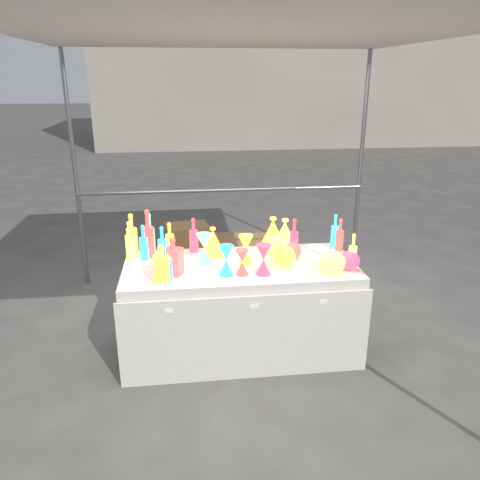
{
  "coord_description": "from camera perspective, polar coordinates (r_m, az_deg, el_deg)",
  "views": [
    {
      "loc": [
        -0.41,
        -3.36,
        2.13
      ],
      "look_at": [
        0.0,
        0.0,
        0.95
      ],
      "focal_mm": 35.0,
      "sensor_mm": 36.0,
      "label": 1
    }
  ],
  "objects": [
    {
      "name": "lampshade_0",
      "position": [
        3.79,
        -3.31,
        -0.2
      ],
      "size": [
        0.22,
        0.22,
        0.24
      ],
      "primitive_type": null,
      "rotation": [
        0.0,
        0.0,
        -0.09
      ],
      "color": "#CFE630",
      "rests_on": "display_table"
    },
    {
      "name": "cardboard_box_flat",
      "position": [
        6.31,
        0.23,
        -0.17
      ],
      "size": [
        0.87,
        0.68,
        0.07
      ],
      "primitive_type": "cube",
      "rotation": [
        0.0,
        0.0,
        -0.15
      ],
      "color": "#A6794B",
      "rests_on": "ground"
    },
    {
      "name": "bottle_4",
      "position": [
        3.78,
        -13.26,
        -0.09
      ],
      "size": [
        0.1,
        0.1,
        0.32
      ],
      "primitive_type": null,
      "rotation": [
        0.0,
        0.0,
        -0.37
      ],
      "color": "#14817F",
      "rests_on": "display_table"
    },
    {
      "name": "lampshade_3",
      "position": [
        3.87,
        5.47,
        0.53
      ],
      "size": [
        0.32,
        0.32,
        0.29
      ],
      "primitive_type": null,
      "rotation": [
        0.0,
        0.0,
        -0.38
      ],
      "color": "#14817F",
      "rests_on": "display_table"
    },
    {
      "name": "bottle_7",
      "position": [
        3.68,
        -9.45,
        -0.56
      ],
      "size": [
        0.09,
        0.09,
        0.3
      ],
      "primitive_type": null,
      "rotation": [
        0.0,
        0.0,
        0.34
      ],
      "color": "#198D20",
      "rests_on": "display_table"
    },
    {
      "name": "bottle_0",
      "position": [
        3.92,
        -13.05,
        0.77
      ],
      "size": [
        0.1,
        0.1,
        0.34
      ],
      "primitive_type": null,
      "rotation": [
        0.0,
        0.0,
        -0.16
      ],
      "color": "red",
      "rests_on": "display_table"
    },
    {
      "name": "bottle_2",
      "position": [
        3.8,
        -11.13,
        0.77
      ],
      "size": [
        0.11,
        0.11,
        0.4
      ],
      "primitive_type": null,
      "rotation": [
        0.0,
        0.0,
        0.34
      ],
      "color": "orange",
      "rests_on": "display_table"
    },
    {
      "name": "globe_1",
      "position": [
        3.53,
        11.17,
        -2.79
      ],
      "size": [
        0.25,
        0.25,
        0.15
      ],
      "primitive_type": null,
      "rotation": [
        0.0,
        0.0,
        0.4
      ],
      "color": "#14817F",
      "rests_on": "display_table"
    },
    {
      "name": "display_table",
      "position": [
        3.8,
        0.02,
        -8.27
      ],
      "size": [
        1.84,
        0.83,
        0.75
      ],
      "color": "silver",
      "rests_on": "ground"
    },
    {
      "name": "hourglass_0",
      "position": [
        3.43,
        0.27,
        -2.72
      ],
      "size": [
        0.13,
        0.13,
        0.19
      ],
      "primitive_type": null,
      "rotation": [
        0.0,
        0.0,
        -0.38
      ],
      "color": "orange",
      "rests_on": "display_table"
    },
    {
      "name": "hourglass_4",
      "position": [
        3.62,
        0.7,
        -1.18
      ],
      "size": [
        0.15,
        0.15,
        0.23
      ],
      "primitive_type": null,
      "rotation": [
        0.0,
        0.0,
        -0.32
      ],
      "color": "red",
      "rests_on": "display_table"
    },
    {
      "name": "bottle_10",
      "position": [
        3.81,
        6.59,
        0.37
      ],
      "size": [
        0.09,
        0.09,
        0.31
      ],
      "primitive_type": null,
      "rotation": [
        0.0,
        0.0,
        0.28
      ],
      "color": "#1E2FB4",
      "rests_on": "display_table"
    },
    {
      "name": "cardboard_box_closed",
      "position": [
        5.95,
        -6.46,
        0.09
      ],
      "size": [
        0.57,
        0.45,
        0.38
      ],
      "primitive_type": "cube",
      "rotation": [
        0.0,
        0.0,
        0.15
      ],
      "color": "#A6794B",
      "rests_on": "ground"
    },
    {
      "name": "globe_3",
      "position": [
        3.63,
        13.14,
        -2.56
      ],
      "size": [
        0.21,
        0.21,
        0.13
      ],
      "primitive_type": null,
      "rotation": [
        0.0,
        0.0,
        -0.35
      ],
      "color": "#1E2FB4",
      "rests_on": "display_table"
    },
    {
      "name": "bottle_8",
      "position": [
        4.06,
        11.49,
        1.14
      ],
      "size": [
        0.08,
        0.08,
        0.29
      ],
      "primitive_type": null,
      "rotation": [
        0.0,
        0.0,
        0.26
      ],
      "color": "#198D20",
      "rests_on": "display_table"
    },
    {
      "name": "hourglass_1",
      "position": [
        3.43,
        2.88,
        -2.4
      ],
      "size": [
        0.12,
        0.12,
        0.23
      ],
      "primitive_type": null,
      "rotation": [
        0.0,
        0.0,
        -0.08
      ],
      "color": "#1E2FB4",
      "rests_on": "display_table"
    },
    {
      "name": "decanter_2",
      "position": [
        3.39,
        -9.3,
        -2.73
      ],
      "size": [
        0.12,
        0.12,
        0.25
      ],
      "primitive_type": null,
      "rotation": [
        0.0,
        0.0,
        0.28
      ],
      "color": "#198D20",
      "rests_on": "display_table"
    },
    {
      "name": "hourglass_2",
      "position": [
        3.57,
        4.21,
        -1.57
      ],
      "size": [
        0.14,
        0.14,
        0.23
      ],
      "primitive_type": null,
      "rotation": [
        0.0,
        0.0,
        0.2
      ],
      "color": "#14817F",
      "rests_on": "display_table"
    },
    {
      "name": "hourglass_5",
      "position": [
        3.42,
        -1.68,
        -2.5
      ],
      "size": [
        0.12,
        0.12,
        0.23
      ],
      "primitive_type": null,
      "rotation": [
        0.0,
        0.0,
        -0.03
      ],
      "color": "#198D20",
      "rests_on": "display_table"
    },
    {
      "name": "background_building",
      "position": [
        17.93,
        7.88,
        21.85
      ],
      "size": [
        14.0,
        6.0,
        6.0
      ],
      "primitive_type": "cube",
      "color": "#AEA391",
      "rests_on": "ground"
    },
    {
      "name": "hourglass_3",
      "position": [
        3.63,
        -4.38,
        -1.06
      ],
      "size": [
        0.13,
        0.13,
        0.24
      ],
      "primitive_type": null,
      "rotation": [
        0.0,
        0.0,
        -0.04
      ],
      "color": "#A42061",
      "rests_on": "display_table"
    },
    {
      "name": "bottle_11",
      "position": [
        3.63,
        13.59,
        -1.3
      ],
      "size": [
        0.06,
        0.06,
        0.28
      ],
      "primitive_type": null,
      "rotation": [
        0.0,
        0.0,
        -0.04
      ],
      "color": "#14817F",
      "rests_on": "display_table"
    },
    {
      "name": "bottle_6",
      "position": [
        3.84,
        -8.55,
        0.15
      ],
      "size": [
        0.09,
        0.09,
        0.28
      ],
      "primitive_type": null,
      "rotation": [
        0.0,
        0.0,
        0.36
      ],
      "color": "red",
      "rests_on": "display_table"
    },
    {
      "name": "bottle_9",
      "position": [
        3.96,
        12.07,
        0.59
      ],
      "size": [
        0.07,
        0.07,
        0.28
      ],
      "primitive_type": null,
      "rotation": [
        0.0,
        0.0,
        -0.05
      ],
      "color": "orange",
      "rests_on": "display_table"
    },
    {
      "name": "decanter_1",
      "position": [
        3.45,
        -8.16,
        -1.95
      ],
      "size": [
        0.16,
        0.16,
        0.29
      ],
      "primitive_type": null,
      "rotation": [
        0.0,
        0.0,
        -0.37
      ],
      "color": "orange",
      "rests_on": "display_table"
    },
    {
      "name": "ground",
      "position": [
        4.0,
        0.0,
        -12.97
      ],
      "size": [
        80.0,
        80.0,
        0.0
      ],
      "primitive_type": "plane",
      "color": "#63615B",
      "rests_on": "ground"
    },
    {
      "name": "globe_0",
      "position": [
        3.61,
        5.36,
        -2.09
      ],
      "size": [
        0.23,
        0.23,
        0.14
      ],
      "primitive_type": null,
      "rotation": [
        0.0,
        0.0,
        -0.32
      ],
      "color": "red",
      "rests_on": "display_table"
    },
    {
      "name": "canopy_tent",
      "position": [
        3.4,
        -0.02,
        23.53
      ],
      "size": [
        3.15,
        3.15,
        2.46
      ],
      "color": "gray",
      "rests_on": "ground"
    },
    {
      "name": "bottle_5",
      "position": [
        3.85,
        -10.92,
        0.66
      ],
      "size": [
        0.09,
        0.09,
        0.35
      ],
      "primitive_type": null,
      "rotation": [
        0.0,
        0.0,
        -0.16
      ],
      "color": "#A42061",
      "rests_on": "display_table"
    },
    {
      "name": "bottle_3",
      "position": [
        3.88,
        -5.67,
        0.62
      ],
      "size": [
        0.08,
        0.08,
        0.29
      ],
      "primitive_type": null,
      "rotation": [
        0.0,
        0.0,
        -0.0
      ],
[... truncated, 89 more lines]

